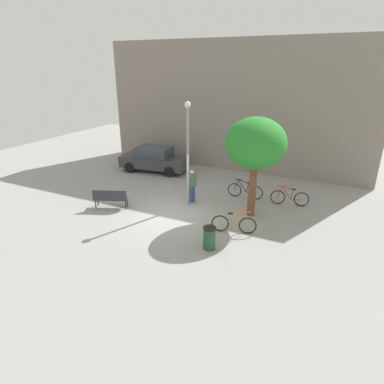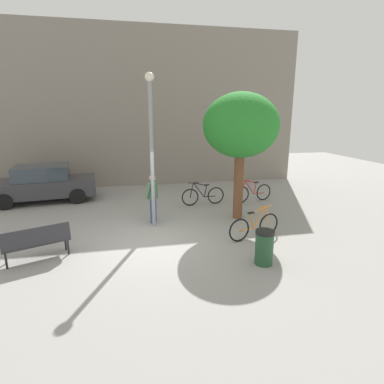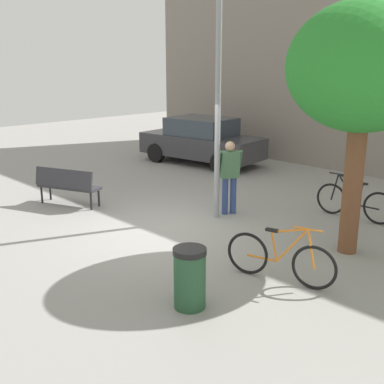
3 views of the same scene
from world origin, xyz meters
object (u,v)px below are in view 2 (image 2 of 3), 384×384
object	(u,v)px
plaza_tree	(241,126)
bicycle_red	(253,193)
lamppost	(151,139)
parked_car_charcoal	(43,184)
bicycle_black	(203,196)
person_by_lamppost	(153,195)
park_bench	(37,240)
trash_bin	(264,247)
bicycle_orange	(255,226)

from	to	relation	value
plaza_tree	bicycle_red	bearing A→B (deg)	54.29
lamppost	parked_car_charcoal	world-z (taller)	lamppost
bicycle_black	bicycle_red	distance (m)	2.19
bicycle_red	person_by_lamppost	bearing A→B (deg)	-158.48
lamppost	park_bench	size ratio (longest dim) A/B	2.94
person_by_lamppost	park_bench	distance (m)	3.91
bicycle_black	trash_bin	distance (m)	5.34
person_by_lamppost	lamppost	bearing A→B (deg)	-92.07
plaza_tree	bicycle_black	size ratio (longest dim) A/B	2.42
lamppost	parked_car_charcoal	bearing A→B (deg)	137.67
bicycle_orange	trash_bin	distance (m)	1.64
plaza_tree	bicycle_red	world-z (taller)	plaza_tree
person_by_lamppost	plaza_tree	xyz separation A→B (m)	(3.02, -0.16, 2.28)
lamppost	trash_bin	world-z (taller)	lamppost
bicycle_red	bicycle_orange	world-z (taller)	same
lamppost	bicycle_red	world-z (taller)	lamppost
lamppost	trash_bin	distance (m)	4.75
park_bench	bicycle_black	xyz separation A→B (m)	(5.32, 3.97, -0.16)
plaza_tree	bicycle_black	bearing A→B (deg)	114.54
person_by_lamppost	bicycle_orange	world-z (taller)	person_by_lamppost
park_bench	bicycle_orange	distance (m)	6.02
person_by_lamppost	trash_bin	xyz separation A→B (m)	(2.46, -3.64, -0.52)
plaza_tree	bicycle_red	xyz separation A→B (m)	(1.35, 1.88, -2.87)
bicycle_black	bicycle_red	world-z (taller)	same
parked_car_charcoal	plaza_tree	bearing A→B (deg)	-26.70
park_bench	bicycle_red	xyz separation A→B (m)	(7.51, 4.01, -0.16)
person_by_lamppost	bicycle_orange	xyz separation A→B (m)	(2.87, -2.06, -0.58)
lamppost	plaza_tree	xyz separation A→B (m)	(3.03, 0.24, 0.36)
person_by_lamppost	bicycle_orange	distance (m)	3.58
park_bench	trash_bin	bearing A→B (deg)	-13.59
plaza_tree	trash_bin	world-z (taller)	plaza_tree
bicycle_red	trash_bin	size ratio (longest dim) A/B	2.02
bicycle_red	trash_bin	world-z (taller)	bicycle_red
lamppost	trash_bin	size ratio (longest dim) A/B	5.49
lamppost	person_by_lamppost	size ratio (longest dim) A/B	2.92
bicycle_black	parked_car_charcoal	xyz separation A→B (m)	(-6.52, 1.86, 0.39)
park_bench	trash_bin	world-z (taller)	park_bench
person_by_lamppost	parked_car_charcoal	world-z (taller)	person_by_lamppost
bicycle_orange	parked_car_charcoal	distance (m)	9.15
plaza_tree	bicycle_orange	distance (m)	3.44
parked_car_charcoal	trash_bin	bearing A→B (deg)	-46.57
person_by_lamppost	parked_car_charcoal	xyz separation A→B (m)	(-4.35, 3.55, -0.19)
park_bench	bicycle_orange	bearing A→B (deg)	2.19
bicycle_black	bicycle_orange	xyz separation A→B (m)	(0.69, -3.74, 0.00)
bicycle_orange	person_by_lamppost	bearing A→B (deg)	144.34
person_by_lamppost	plaza_tree	world-z (taller)	plaza_tree
bicycle_red	parked_car_charcoal	distance (m)	8.91
bicycle_red	plaza_tree	bearing A→B (deg)	-125.71
person_by_lamppost	park_bench	bearing A→B (deg)	-143.98
bicycle_red	bicycle_orange	xyz separation A→B (m)	(-1.50, -3.78, 0.00)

